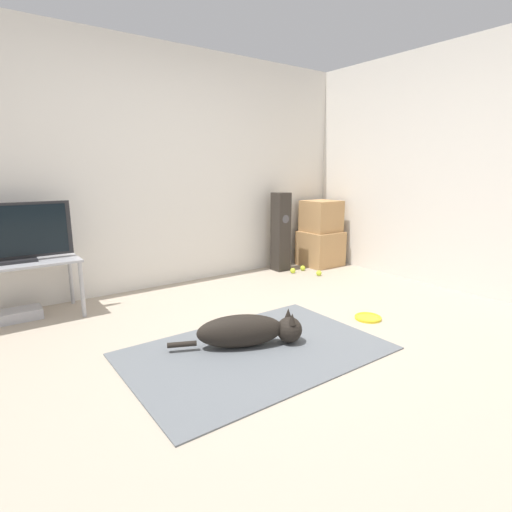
% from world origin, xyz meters
% --- Properties ---
extents(ground_plane, '(12.00, 12.00, 0.00)m').
position_xyz_m(ground_plane, '(0.00, 0.00, 0.00)').
color(ground_plane, '#B2A38E').
extents(wall_back, '(8.00, 0.06, 2.55)m').
position_xyz_m(wall_back, '(0.00, 2.10, 1.27)').
color(wall_back, silver).
rests_on(wall_back, ground_plane).
extents(wall_right, '(0.06, 8.00, 2.55)m').
position_xyz_m(wall_right, '(2.60, 0.00, 1.27)').
color(wall_right, silver).
rests_on(wall_right, ground_plane).
extents(area_rug, '(1.79, 1.18, 0.01)m').
position_xyz_m(area_rug, '(-0.03, 0.10, 0.01)').
color(area_rug, slate).
rests_on(area_rug, ground_plane).
extents(dog, '(0.91, 0.48, 0.25)m').
position_xyz_m(dog, '(-0.02, 0.19, 0.13)').
color(dog, black).
rests_on(dog, area_rug).
extents(frisbee, '(0.23, 0.23, 0.03)m').
position_xyz_m(frisbee, '(1.13, 0.05, 0.01)').
color(frisbee, yellow).
rests_on(frisbee, ground_plane).
extents(cardboard_box_lower, '(0.50, 0.47, 0.46)m').
position_xyz_m(cardboard_box_lower, '(2.24, 1.74, 0.23)').
color(cardboard_box_lower, tan).
rests_on(cardboard_box_lower, ground_plane).
extents(cardboard_box_upper, '(0.44, 0.42, 0.41)m').
position_xyz_m(cardboard_box_upper, '(2.25, 1.76, 0.66)').
color(cardboard_box_upper, tan).
rests_on(cardboard_box_upper, cardboard_box_lower).
extents(floor_speaker, '(0.19, 0.19, 0.99)m').
position_xyz_m(floor_speaker, '(1.62, 1.84, 0.50)').
color(floor_speaker, '#2D2823').
rests_on(floor_speaker, ground_plane).
extents(tv_stand, '(0.97, 0.50, 0.52)m').
position_xyz_m(tv_stand, '(-1.30, 1.78, 0.45)').
color(tv_stand, '#A8A8AD').
rests_on(tv_stand, ground_plane).
extents(tv, '(0.92, 0.20, 0.49)m').
position_xyz_m(tv, '(-1.30, 1.79, 0.76)').
color(tv, '#232326').
rests_on(tv, tv_stand).
extents(tennis_ball_by_boxes, '(0.07, 0.07, 0.07)m').
position_xyz_m(tennis_ball_by_boxes, '(1.83, 1.64, 0.03)').
color(tennis_ball_by_boxes, '#C6E033').
rests_on(tennis_ball_by_boxes, ground_plane).
extents(tennis_ball_near_speaker, '(0.07, 0.07, 0.07)m').
position_xyz_m(tennis_ball_near_speaker, '(1.82, 1.34, 0.03)').
color(tennis_ball_near_speaker, '#C6E033').
rests_on(tennis_ball_near_speaker, ground_plane).
extents(tennis_ball_loose_on_carpet, '(0.07, 0.07, 0.07)m').
position_xyz_m(tennis_ball_loose_on_carpet, '(1.64, 1.62, 0.03)').
color(tennis_ball_loose_on_carpet, '#C6E033').
rests_on(tennis_ball_loose_on_carpet, ground_plane).
extents(game_console, '(0.35, 0.22, 0.09)m').
position_xyz_m(game_console, '(-1.32, 1.82, 0.04)').
color(game_console, '#B7B7BC').
rests_on(game_console, ground_plane).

